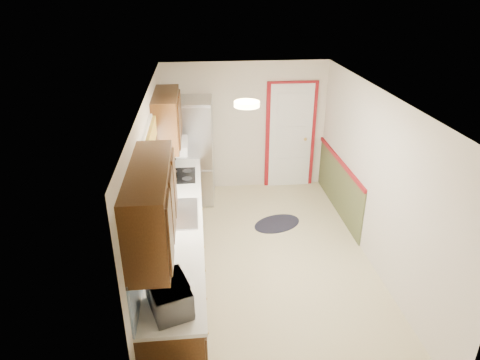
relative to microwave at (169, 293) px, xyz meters
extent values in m
cube|color=beige|center=(1.20, 1.95, -1.11)|extent=(3.20, 5.20, 0.12)
cube|color=white|center=(1.20, 1.95, 1.29)|extent=(3.20, 5.20, 0.12)
cube|color=beige|center=(1.20, 4.45, 0.09)|extent=(3.20, 0.10, 2.40)
cube|color=beige|center=(1.20, -0.55, 0.09)|extent=(3.20, 0.10, 2.40)
cube|color=beige|center=(-0.30, 1.95, 0.09)|extent=(0.10, 5.20, 2.40)
cube|color=beige|center=(2.70, 1.95, 0.09)|extent=(0.10, 5.20, 2.40)
cube|color=#3D210D|center=(0.00, 1.65, -0.66)|extent=(0.60, 4.00, 0.90)
cube|color=white|center=(0.01, 1.65, -0.19)|extent=(0.63, 4.00, 0.04)
cube|color=#4E88BF|center=(-0.29, 1.65, 0.11)|extent=(0.02, 4.00, 0.55)
cube|color=#3D210D|center=(-0.12, 0.35, 0.72)|extent=(0.35, 1.40, 0.75)
cube|color=#3D210D|center=(-0.12, 3.05, 0.72)|extent=(0.35, 1.20, 0.75)
cube|color=white|center=(-0.29, 1.75, 0.51)|extent=(0.02, 1.00, 0.90)
cube|color=#C06724|center=(-0.24, 1.75, 0.86)|extent=(0.05, 1.12, 0.24)
cube|color=#B7B7BC|center=(0.01, 1.75, -0.16)|extent=(0.52, 0.82, 0.02)
cube|color=white|center=(-0.07, 3.10, 0.27)|extent=(0.45, 0.60, 0.15)
cube|color=maroon|center=(2.05, 4.42, -0.11)|extent=(0.94, 0.05, 2.08)
cube|color=white|center=(2.05, 4.39, -0.11)|extent=(0.80, 0.04, 2.00)
cube|color=#4D542F|center=(2.69, 3.30, -0.66)|extent=(0.02, 2.30, 0.90)
cube|color=maroon|center=(2.67, 3.30, -0.19)|extent=(0.04, 2.30, 0.06)
cylinder|color=#FFD88C|center=(0.90, 1.75, 1.25)|extent=(0.30, 0.30, 0.06)
imported|color=white|center=(0.00, 0.00, 0.00)|extent=(0.42, 0.56, 0.34)
cube|color=#B7B7BC|center=(0.18, 4.00, -0.18)|extent=(0.83, 0.78, 1.87)
cylinder|color=black|center=(-0.08, 3.60, -0.27)|extent=(0.02, 0.02, 1.31)
ellipsoid|color=black|center=(1.56, 2.92, -1.10)|extent=(0.96, 0.82, 0.01)
cube|color=black|center=(0.01, 2.93, -0.16)|extent=(0.48, 0.58, 0.02)
camera|label=1|loc=(0.32, -3.10, 2.55)|focal=32.00mm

